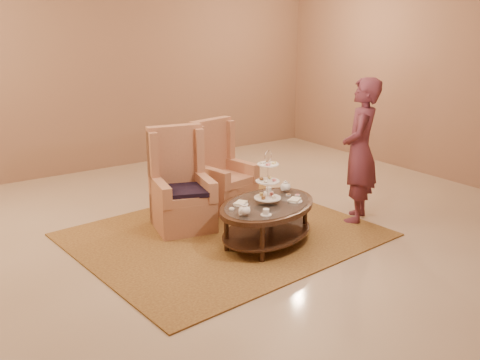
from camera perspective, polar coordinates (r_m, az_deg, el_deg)
ground at (r=6.13m, az=1.31°, el=-6.76°), size 8.00×8.00×0.00m
ceiling at (r=6.13m, az=1.31°, el=-6.76°), size 8.00×8.00×0.02m
wall_back at (r=9.19m, az=-13.71°, el=12.04°), size 8.00×0.04×3.50m
wall_right at (r=8.63m, az=23.91°, el=10.79°), size 0.04×8.00×3.50m
rug at (r=6.34m, az=-1.68°, el=-5.84°), size 3.50×3.00×0.02m
tea_table at (r=5.99m, az=2.92°, el=-3.30°), size 1.53×1.28×1.09m
armchair_left at (r=6.50m, az=-6.34°, el=-1.54°), size 0.79×0.81×1.23m
armchair_right at (r=7.14m, az=-2.07°, el=0.11°), size 0.75×0.77×1.18m
person at (r=6.71m, az=12.68°, el=3.02°), size 0.78×0.73×1.79m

